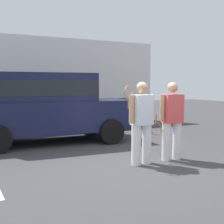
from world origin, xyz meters
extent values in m
plane|color=#38383A|center=(0.00, 0.00, 0.00)|extent=(40.00, 40.00, 0.00)
cube|color=white|center=(0.00, 6.50, 1.78)|extent=(9.68, 0.30, 3.56)
cube|color=#4C4C51|center=(0.00, 6.30, 0.55)|extent=(8.13, 0.10, 1.10)
cube|color=brown|center=(0.83, 6.28, 1.05)|extent=(0.90, 0.06, 2.10)
cube|color=#141938|center=(-0.81, 3.40, 0.80)|extent=(4.76, 2.32, 0.90)
cube|color=#141938|center=(-1.06, 3.42, 1.65)|extent=(3.05, 2.02, 0.80)
cube|color=black|center=(-1.06, 3.42, 1.63)|extent=(2.99, 2.04, 0.44)
cylinder|color=black|center=(0.82, 4.20, 0.36)|extent=(0.74, 0.33, 0.72)
cylinder|color=black|center=(0.65, 2.31, 0.36)|extent=(0.74, 0.33, 0.72)
cylinder|color=white|center=(0.34, 0.06, 0.43)|extent=(0.20, 0.20, 0.87)
cylinder|color=white|center=(0.05, 0.03, 0.43)|extent=(0.20, 0.20, 0.87)
cube|color=silver|center=(0.19, 0.05, 1.19)|extent=(0.47, 0.32, 0.65)
sphere|color=tan|center=(0.19, 0.05, 1.67)|extent=(0.24, 0.24, 0.24)
cylinder|color=tan|center=(0.47, 0.07, 1.22)|extent=(0.11, 0.11, 0.59)
cylinder|color=tan|center=(-0.08, 0.02, 1.22)|extent=(0.11, 0.11, 0.59)
torus|color=olive|center=(-0.13, 0.06, 1.56)|extent=(0.28, 0.14, 0.29)
cylinder|color=olive|center=(-0.13, 0.06, 1.33)|extent=(0.03, 0.03, 0.20)
cylinder|color=white|center=(1.18, 0.05, 0.43)|extent=(0.20, 0.20, 0.86)
cylinder|color=white|center=(0.88, 0.06, 0.43)|extent=(0.20, 0.20, 0.86)
cube|color=#E04C4C|center=(1.03, 0.05, 1.19)|extent=(0.45, 0.30, 0.64)
sphere|color=tan|center=(1.03, 0.05, 1.66)|extent=(0.24, 0.24, 0.24)
cylinder|color=tan|center=(1.30, 0.04, 1.21)|extent=(0.11, 0.11, 0.59)
cylinder|color=tan|center=(0.75, 0.07, 1.21)|extent=(0.11, 0.11, 0.59)
torus|color=olive|center=(0.63, 0.12, 0.73)|extent=(0.37, 0.04, 0.37)
cylinder|color=olive|center=(0.63, 0.12, 0.97)|extent=(0.03, 0.03, 0.20)
cylinder|color=brown|center=(2.06, 5.24, 0.11)|extent=(0.34, 0.34, 0.21)
sphere|color=#387F33|center=(2.06, 5.24, 0.44)|extent=(0.54, 0.54, 0.54)
camera|label=1|loc=(-3.39, -5.35, 1.76)|focal=48.45mm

